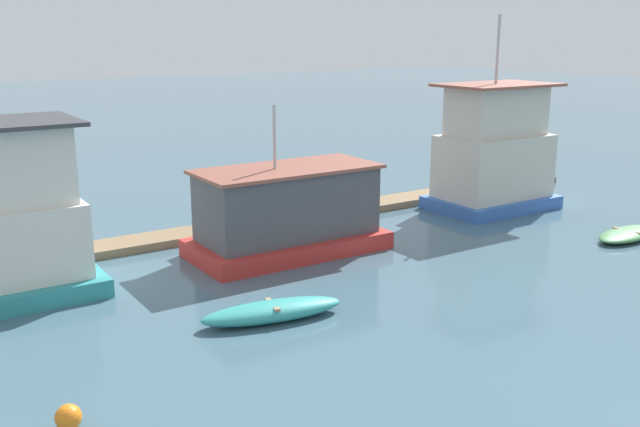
{
  "coord_description": "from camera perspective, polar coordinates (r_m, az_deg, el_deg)",
  "views": [
    {
      "loc": [
        -13.39,
        -21.42,
        7.65
      ],
      "look_at": [
        0.0,
        -1.0,
        1.4
      ],
      "focal_mm": 40.0,
      "sensor_mm": 36.0,
      "label": 1
    }
  ],
  "objects": [
    {
      "name": "houseboat_blue",
      "position": [
        32.24,
        13.74,
        4.66
      ],
      "size": [
        5.37,
        3.55,
        8.35
      ],
      "color": "#3866B7",
      "rests_on": "ground_plane"
    },
    {
      "name": "dinghy_green",
      "position": [
        29.49,
        23.37,
        -1.52
      ],
      "size": [
        3.45,
        1.71,
        0.36
      ],
      "color": "#47844C",
      "rests_on": "ground_plane"
    },
    {
      "name": "ground_plane",
      "position": [
        26.4,
        -1.19,
        -2.49
      ],
      "size": [
        200.0,
        200.0,
        0.0
      ],
      "primitive_type": "plane",
      "color": "#426070"
    },
    {
      "name": "mooring_post_far_left",
      "position": [
        27.23,
        -5.68,
        0.15
      ],
      "size": [
        0.22,
        0.22,
        2.0
      ],
      "primitive_type": "cylinder",
      "color": "brown",
      "rests_on": "ground_plane"
    },
    {
      "name": "dinghy_teal",
      "position": [
        19.6,
        -3.82,
        -7.8
      ],
      "size": [
        4.11,
        1.83,
        0.54
      ],
      "color": "teal",
      "rests_on": "ground_plane"
    },
    {
      "name": "houseboat_red",
      "position": [
        25.15,
        -2.6,
        0.07
      ],
      "size": [
        6.89,
        3.43,
        5.28
      ],
      "color": "red",
      "rests_on": "ground_plane"
    },
    {
      "name": "buoy_orange",
      "position": [
        15.44,
        -19.49,
        -15.12
      ],
      "size": [
        0.53,
        0.53,
        0.53
      ],
      "primitive_type": "sphere",
      "color": "orange",
      "rests_on": "ground_plane"
    },
    {
      "name": "dock_walkway",
      "position": [
        28.89,
        -4.41,
        -0.74
      ],
      "size": [
        33.8,
        1.55,
        0.3
      ],
      "primitive_type": "cube",
      "color": "#846B4C",
      "rests_on": "ground_plane"
    }
  ]
}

